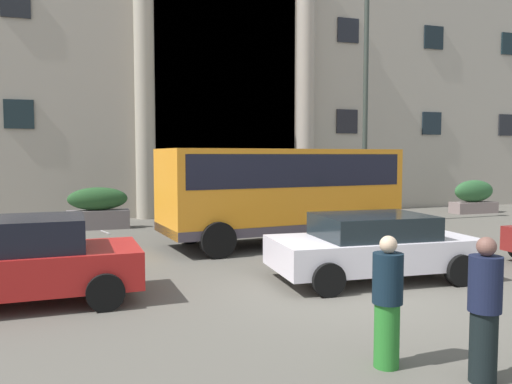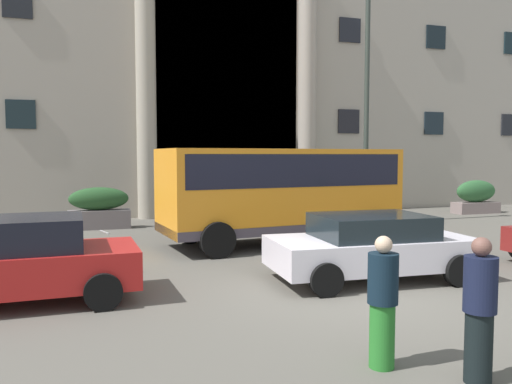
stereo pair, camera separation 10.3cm
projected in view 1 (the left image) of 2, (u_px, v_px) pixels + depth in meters
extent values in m
cube|color=#5A564E|center=(348.00, 300.00, 9.23)|extent=(80.00, 64.00, 0.12)
cube|color=#A0978A|center=(179.00, 18.00, 25.18)|extent=(39.68, 9.00, 18.40)
cube|color=black|center=(227.00, 84.00, 21.60)|extent=(6.08, 0.12, 10.98)
cylinder|color=#A29988|center=(144.00, 80.00, 20.25)|extent=(0.78, 0.78, 10.98)
cylinder|color=#A19688|center=(305.00, 87.00, 22.37)|extent=(0.78, 0.78, 10.98)
cube|color=black|center=(19.00, 114.00, 19.14)|extent=(1.04, 0.08, 1.07)
cube|color=black|center=(347.00, 121.00, 23.33)|extent=(1.04, 0.08, 1.07)
cube|color=black|center=(432.00, 123.00, 24.73)|extent=(1.04, 0.08, 1.07)
cube|color=black|center=(507.00, 125.00, 26.13)|extent=(1.04, 0.08, 1.07)
cube|color=black|center=(15.00, 3.00, 18.85)|extent=(1.04, 0.08, 1.07)
cube|color=black|center=(348.00, 30.00, 23.04)|extent=(1.04, 0.08, 1.07)
cube|color=black|center=(434.00, 38.00, 24.44)|extent=(1.04, 0.08, 1.07)
cube|color=black|center=(510.00, 44.00, 25.84)|extent=(1.04, 0.08, 1.07)
cube|color=orange|center=(281.00, 189.00, 14.58)|extent=(6.92, 3.09, 2.24)
cube|color=black|center=(281.00, 170.00, 14.54)|extent=(6.53, 3.08, 0.86)
cube|color=black|center=(375.00, 174.00, 15.92)|extent=(0.29, 1.95, 1.08)
cube|color=#48414B|center=(281.00, 224.00, 14.65)|extent=(6.93, 3.13, 0.24)
cylinder|color=black|center=(328.00, 219.00, 16.69)|extent=(0.93, 0.38, 0.90)
cylinder|color=black|center=(373.00, 229.00, 14.58)|extent=(0.93, 0.38, 0.90)
cylinder|color=black|center=(189.00, 228.00, 14.73)|extent=(0.93, 0.38, 0.90)
cylinder|color=black|center=(218.00, 240.00, 12.63)|extent=(0.93, 0.38, 0.90)
cylinder|color=#989A1C|center=(394.00, 191.00, 18.26)|extent=(0.08, 0.08, 2.50)
cube|color=yellow|center=(395.00, 163.00, 18.16)|extent=(0.44, 0.03, 0.60)
cube|color=#6B635D|center=(360.00, 208.00, 21.48)|extent=(1.66, 0.70, 0.65)
ellipsoid|color=#2F6532|center=(360.00, 187.00, 21.42)|extent=(1.60, 0.63, 1.07)
cube|color=gray|center=(473.00, 207.00, 22.54)|extent=(2.04, 0.75, 0.48)
ellipsoid|color=#2C5B30|center=(474.00, 191.00, 22.49)|extent=(1.96, 0.67, 0.96)
cube|color=slate|center=(98.00, 219.00, 17.68)|extent=(2.07, 0.73, 0.64)
ellipsoid|color=#254D26|center=(98.00, 199.00, 17.63)|extent=(1.99, 0.66, 0.79)
cube|color=red|center=(18.00, 270.00, 8.70)|extent=(4.07, 1.94, 0.65)
cube|color=black|center=(16.00, 234.00, 8.65)|extent=(2.22, 1.65, 0.56)
cylinder|color=black|center=(99.00, 269.00, 10.02)|extent=(0.63, 0.22, 0.62)
cylinder|color=black|center=(105.00, 292.00, 8.35)|extent=(0.63, 0.22, 0.62)
cube|color=silver|center=(372.00, 252.00, 10.46)|extent=(4.13, 2.05, 0.60)
cube|color=black|center=(372.00, 226.00, 10.42)|extent=(2.26, 1.75, 0.46)
cylinder|color=black|center=(406.00, 252.00, 11.76)|extent=(0.63, 0.22, 0.62)
cylinder|color=black|center=(460.00, 270.00, 9.94)|extent=(0.63, 0.22, 0.62)
cylinder|color=black|center=(292.00, 259.00, 11.01)|extent=(0.63, 0.22, 0.62)
cylinder|color=black|center=(328.00, 280.00, 9.19)|extent=(0.63, 0.22, 0.62)
cylinder|color=black|center=(111.00, 259.00, 11.11)|extent=(0.60, 0.27, 0.60)
cylinder|color=black|center=(46.00, 266.00, 10.35)|extent=(0.61, 0.29, 0.60)
cube|color=red|center=(79.00, 249.00, 10.71)|extent=(0.89, 0.48, 0.32)
cube|color=black|center=(70.00, 241.00, 10.59)|extent=(0.56, 0.34, 0.12)
cylinder|color=#A5A5A8|center=(105.00, 232.00, 11.01)|extent=(0.19, 0.53, 0.03)
cylinder|color=#277529|center=(387.00, 335.00, 6.13)|extent=(0.30, 0.30, 0.78)
cylinder|color=black|center=(388.00, 278.00, 6.08)|extent=(0.36, 0.36, 0.60)
sphere|color=beige|center=(388.00, 244.00, 6.05)|extent=(0.21, 0.21, 0.21)
cylinder|color=black|center=(483.00, 347.00, 5.73)|extent=(0.30, 0.30, 0.80)
cylinder|color=#151B34|center=(485.00, 284.00, 5.68)|extent=(0.36, 0.36, 0.62)
sphere|color=brown|center=(486.00, 246.00, 5.65)|extent=(0.21, 0.21, 0.21)
cylinder|color=#303933|center=(365.00, 111.00, 18.78)|extent=(0.18, 0.18, 8.28)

